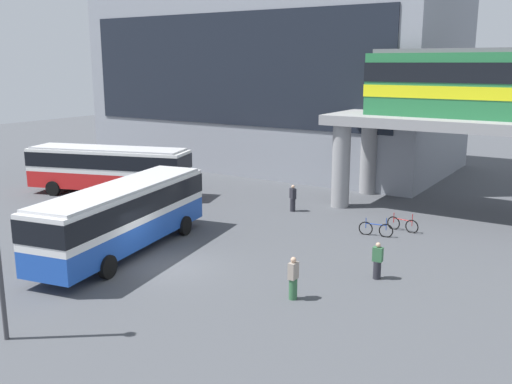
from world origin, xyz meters
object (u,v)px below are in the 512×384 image
(bus_secondary, at_px, (108,166))
(bicycle_blue, at_px, (376,229))
(bicycle_red, at_px, (403,224))
(bus_main, at_px, (124,212))
(pedestrian_walking_across, at_px, (293,279))
(pedestrian_at_kerb, at_px, (293,199))
(pedestrian_by_bike_rack, at_px, (377,262))
(station_building, at_px, (276,77))

(bus_secondary, bearing_deg, bicycle_blue, 2.19)
(bicycle_red, bearing_deg, bus_main, -133.29)
(bus_secondary, height_order, bicycle_blue, bus_secondary)
(bus_secondary, xyz_separation_m, pedestrian_walking_across, (18.99, -8.65, -1.20))
(bus_secondary, distance_m, pedestrian_at_kerb, 12.98)
(bicycle_red, distance_m, pedestrian_at_kerb, 6.96)
(bicycle_blue, bearing_deg, pedestrian_at_kerb, 160.92)
(bus_secondary, height_order, pedestrian_at_kerb, bus_secondary)
(bus_main, distance_m, pedestrian_walking_across, 9.40)
(bus_main, height_order, bicycle_red, bus_main)
(bicycle_blue, height_order, pedestrian_walking_across, pedestrian_walking_across)
(bicycle_blue, distance_m, pedestrian_at_kerb, 6.42)
(bus_secondary, distance_m, pedestrian_by_bike_rack, 21.52)
(bicycle_blue, distance_m, pedestrian_by_bike_rack, 6.10)
(station_building, height_order, bicycle_red, station_building)
(bus_secondary, bearing_deg, pedestrian_walking_across, -24.50)
(pedestrian_by_bike_rack, bearing_deg, pedestrian_at_kerb, 136.92)
(pedestrian_by_bike_rack, relative_size, pedestrian_walking_across, 0.94)
(bus_main, height_order, bicycle_blue, bus_main)
(pedestrian_at_kerb, bearing_deg, bicycle_blue, -19.08)
(bus_main, height_order, bus_secondary, same)
(pedestrian_walking_across, bearing_deg, bicycle_red, 87.14)
(bicycle_blue, bearing_deg, station_building, 133.79)
(pedestrian_by_bike_rack, bearing_deg, bus_main, -164.14)
(bus_secondary, relative_size, pedestrian_by_bike_rack, 7.20)
(pedestrian_by_bike_rack, distance_m, pedestrian_walking_across, 4.17)
(bus_main, distance_m, bicycle_red, 14.47)
(bus_secondary, height_order, pedestrian_walking_across, bus_secondary)
(station_building, bearing_deg, pedestrian_at_kerb, -55.78)
(bus_secondary, xyz_separation_m, pedestrian_at_kerb, (12.61, 2.81, -1.23))
(station_building, relative_size, bicycle_blue, 16.78)
(station_building, bearing_deg, bus_main, -74.71)
(bus_secondary, height_order, pedestrian_by_bike_rack, bus_secondary)
(pedestrian_walking_across, bearing_deg, bicycle_blue, 91.98)
(bus_main, distance_m, pedestrian_by_bike_rack, 11.73)
(bus_main, distance_m, bicycle_blue, 12.72)
(station_building, distance_m, bicycle_blue, 24.13)
(station_building, height_order, pedestrian_by_bike_rack, station_building)
(bicycle_red, height_order, pedestrian_walking_across, pedestrian_walking_across)
(bus_main, distance_m, bus_secondary, 12.64)
(station_building, xyz_separation_m, pedestrian_walking_across, (16.28, -26.01, -6.72))
(station_building, distance_m, pedestrian_at_kerb, 18.84)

